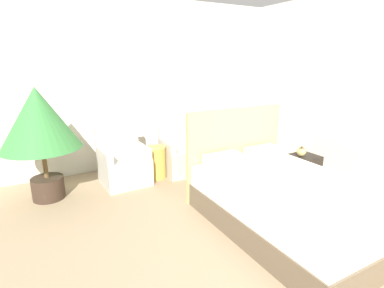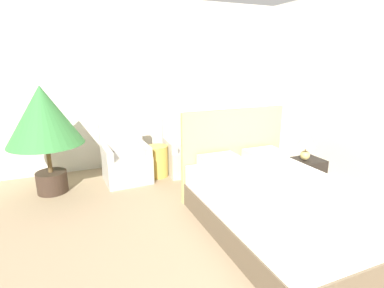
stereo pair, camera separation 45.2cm
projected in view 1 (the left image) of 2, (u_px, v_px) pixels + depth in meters
The scene contains 9 objects.
wall_back at pixel (149, 85), 5.35m from camera, with size 10.00×0.06×2.90m.
wall_side at pixel (378, 91), 4.28m from camera, with size 0.06×10.00×2.90m.
bed at pixel (286, 200), 3.48m from camera, with size 1.54×2.20×1.24m.
armchair_near_window_left at pixel (124, 166), 4.67m from camera, with size 0.71×0.67×0.90m.
armchair_near_window_right at pixel (183, 156), 5.15m from camera, with size 0.72×0.68×0.90m.
potted_palm at pixel (39, 123), 3.92m from camera, with size 1.03×1.03×1.55m.
nightstand at pixel (300, 170), 4.65m from camera, with size 0.53×0.39×0.46m.
table_lamp at pixel (303, 138), 4.51m from camera, with size 0.28×0.28×0.42m.
side_table at pixel (155, 162), 4.90m from camera, with size 0.34×0.34×0.52m.
Camera 1 is at (-1.94, -1.00, 1.88)m, focal length 28.00 mm.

